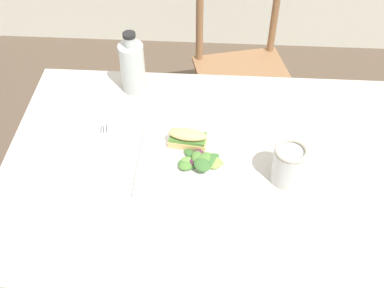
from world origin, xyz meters
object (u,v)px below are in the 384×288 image
Objects in this scene: sandwich_half_front at (188,138)px; mason_jar_iced_tea at (288,165)px; dining_table at (210,193)px; chair_wooden_far at (243,72)px; bottle_cold_brew at (133,69)px; fork_on_napkin at (103,144)px; plate_lunch at (191,158)px.

sandwich_half_front is 0.29m from mason_jar_iced_tea.
dining_table is 0.84m from chair_wooden_far.
sandwich_half_front is 0.55× the size of bottle_cold_brew.
dining_table is 0.28m from mason_jar_iced_tea.
bottle_cold_brew is (0.05, 0.27, 0.07)m from fork_on_napkin.
chair_wooden_far is 0.93m from mason_jar_iced_tea.
bottle_cold_brew is at bearing 129.76° from dining_table.
bottle_cold_brew reaches higher than mason_jar_iced_tea.
chair_wooden_far is (0.12, 0.81, -0.16)m from dining_table.
chair_wooden_far reaches higher than dining_table.
fork_on_napkin is 0.53m from mason_jar_iced_tea.
chair_wooden_far is 7.57× the size of sandwich_half_front.
plate_lunch is (-0.06, 0.01, 0.14)m from dining_table.
fork_on_napkin is at bearing 171.28° from plate_lunch.
plate_lunch is 0.37m from bottle_cold_brew.
dining_table is 10.15× the size of mason_jar_iced_tea.
fork_on_napkin is 1.59× the size of mason_jar_iced_tea.
mason_jar_iced_tea reaches higher than dining_table.
dining_table is 0.47m from bottle_cold_brew.
fork_on_napkin is (-0.32, 0.05, 0.14)m from dining_table.
chair_wooden_far reaches higher than mason_jar_iced_tea.
plate_lunch is 0.27m from mason_jar_iced_tea.
fork_on_napkin is (-0.44, -0.76, 0.30)m from chair_wooden_far.
dining_table is 0.20m from sandwich_half_front.
plate_lunch is 0.06m from sandwich_half_front.
chair_wooden_far is 4.13× the size of bottle_cold_brew.
plate_lunch reaches higher than dining_table.
bottle_cold_brew is at bearing 126.55° from sandwich_half_front.
mason_jar_iced_tea is at bearing -11.61° from dining_table.
mason_jar_iced_tea reaches higher than fork_on_napkin.
chair_wooden_far is 2.96× the size of plate_lunch.
sandwich_half_front is at bearing 1.24° from fork_on_napkin.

